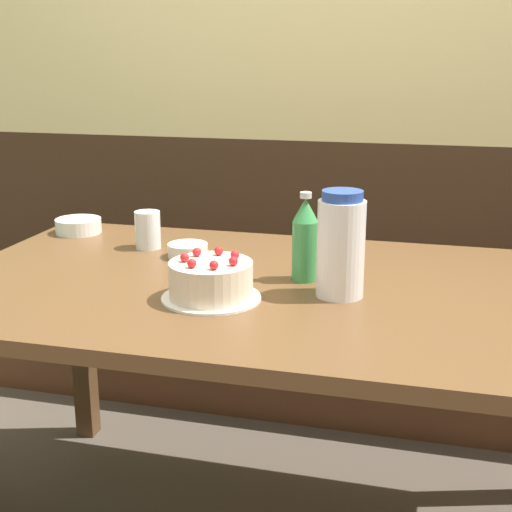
# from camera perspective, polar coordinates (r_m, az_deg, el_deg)

# --- Properties ---
(back_wall) EXTENTS (4.80, 0.04, 2.50)m
(back_wall) POSITION_cam_1_polar(r_m,az_deg,el_deg) (2.63, 6.51, 15.86)
(back_wall) COLOR #3D2819
(back_wall) RESTS_ON ground_plane
(bench_seat) EXTENTS (2.49, 0.38, 0.43)m
(bench_seat) POSITION_cam_1_polar(r_m,az_deg,el_deg) (2.62, 5.09, -7.40)
(bench_seat) COLOR #56331E
(bench_seat) RESTS_ON ground_plane
(dining_table) EXTENTS (1.54, 0.92, 0.73)m
(dining_table) POSITION_cam_1_polar(r_m,az_deg,el_deg) (1.70, 0.72, -4.68)
(dining_table) COLOR brown
(dining_table) RESTS_ON ground_plane
(birthday_cake) EXTENTS (0.22, 0.22, 0.10)m
(birthday_cake) POSITION_cam_1_polar(r_m,az_deg,el_deg) (1.56, -3.62, -1.99)
(birthday_cake) COLOR white
(birthday_cake) RESTS_ON dining_table
(water_pitcher) EXTENTS (0.11, 0.11, 0.24)m
(water_pitcher) POSITION_cam_1_polar(r_m,az_deg,el_deg) (1.57, 6.81, 0.85)
(water_pitcher) COLOR white
(water_pitcher) RESTS_ON dining_table
(soju_bottle) EXTENTS (0.06, 0.06, 0.21)m
(soju_bottle) POSITION_cam_1_polar(r_m,az_deg,el_deg) (1.68, 3.94, 1.37)
(soju_bottle) COLOR #388E4C
(soju_bottle) RESTS_ON dining_table
(bowl_soup_white) EXTENTS (0.14, 0.14, 0.04)m
(bowl_soup_white) POSITION_cam_1_polar(r_m,az_deg,el_deg) (2.21, -14.02, 2.36)
(bowl_soup_white) COLOR white
(bowl_soup_white) RESTS_ON dining_table
(bowl_rice_small) EXTENTS (0.11, 0.11, 0.04)m
(bowl_rice_small) POSITION_cam_1_polar(r_m,az_deg,el_deg) (1.90, -5.48, 0.45)
(bowl_rice_small) COLOR white
(bowl_rice_small) RESTS_ON dining_table
(glass_water_tall) EXTENTS (0.07, 0.07, 0.10)m
(glass_water_tall) POSITION_cam_1_polar(r_m,az_deg,el_deg) (1.99, -8.65, 2.08)
(glass_water_tall) COLOR silver
(glass_water_tall) RESTS_ON dining_table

